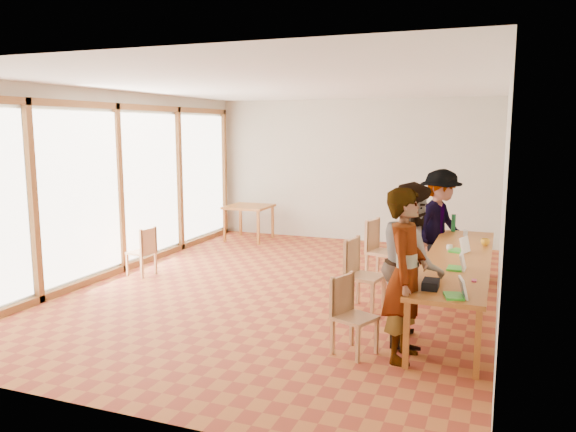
# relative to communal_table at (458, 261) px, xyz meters

# --- Properties ---
(ground) EXTENTS (8.00, 8.00, 0.00)m
(ground) POSITION_rel_communal_table_xyz_m (-2.50, 0.27, -0.70)
(ground) COLOR #AA5729
(ground) RESTS_ON ground
(wall_back) EXTENTS (6.00, 0.10, 3.00)m
(wall_back) POSITION_rel_communal_table_xyz_m (-2.50, 4.27, 0.80)
(wall_back) COLOR beige
(wall_back) RESTS_ON ground
(wall_front) EXTENTS (6.00, 0.10, 3.00)m
(wall_front) POSITION_rel_communal_table_xyz_m (-2.50, -3.73, 0.80)
(wall_front) COLOR beige
(wall_front) RESTS_ON ground
(wall_right) EXTENTS (0.10, 8.00, 3.00)m
(wall_right) POSITION_rel_communal_table_xyz_m (0.50, 0.27, 0.80)
(wall_right) COLOR beige
(wall_right) RESTS_ON ground
(window_wall) EXTENTS (0.10, 8.00, 3.00)m
(window_wall) POSITION_rel_communal_table_xyz_m (-5.46, 0.27, 0.80)
(window_wall) COLOR white
(window_wall) RESTS_ON ground
(ceiling) EXTENTS (6.00, 8.00, 0.04)m
(ceiling) POSITION_rel_communal_table_xyz_m (-2.50, 0.27, 2.32)
(ceiling) COLOR white
(ceiling) RESTS_ON wall_back
(communal_table) EXTENTS (0.80, 4.00, 0.75)m
(communal_table) POSITION_rel_communal_table_xyz_m (0.00, 0.00, 0.00)
(communal_table) COLOR #A95F25
(communal_table) RESTS_ON ground
(side_table) EXTENTS (0.90, 0.90, 0.75)m
(side_table) POSITION_rel_communal_table_xyz_m (-4.58, 3.47, -0.03)
(side_table) COLOR #A95F25
(side_table) RESTS_ON ground
(chair_near) EXTENTS (0.51, 0.51, 0.45)m
(chair_near) POSITION_rel_communal_table_xyz_m (-1.00, -1.73, -0.19)
(chair_near) COLOR tan
(chair_near) RESTS_ON ground
(chair_mid) EXTENTS (0.52, 0.52, 0.51)m
(chair_mid) POSITION_rel_communal_table_xyz_m (-1.25, -0.26, -0.12)
(chair_mid) COLOR tan
(chair_mid) RESTS_ON ground
(chair_far) EXTENTS (0.55, 0.55, 0.52)m
(chair_far) POSITION_rel_communal_table_xyz_m (-1.30, 1.24, -0.11)
(chair_far) COLOR tan
(chair_far) RESTS_ON ground
(chair_empty) EXTENTS (0.44, 0.44, 0.49)m
(chair_empty) POSITION_rel_communal_table_xyz_m (-0.70, 1.40, -0.14)
(chair_empty) COLOR tan
(chair_empty) RESTS_ON ground
(chair_spare) EXTENTS (0.42, 0.42, 0.42)m
(chair_spare) POSITION_rel_communal_table_xyz_m (-4.91, 0.16, -0.21)
(chair_spare) COLOR tan
(chair_spare) RESTS_ON ground
(person_near) EXTENTS (0.46, 0.68, 1.81)m
(person_near) POSITION_rel_communal_table_xyz_m (-0.40, -1.70, 0.20)
(person_near) COLOR gray
(person_near) RESTS_ON ground
(person_mid) EXTENTS (0.85, 1.00, 1.82)m
(person_mid) POSITION_rel_communal_table_xyz_m (-0.42, -1.16, 0.21)
(person_mid) COLOR gray
(person_mid) RESTS_ON ground
(person_far) EXTENTS (1.07, 1.31, 1.76)m
(person_far) POSITION_rel_communal_table_xyz_m (-0.41, 1.64, 0.18)
(person_far) COLOR gray
(person_far) RESTS_ON ground
(laptop_near) EXTENTS (0.26, 0.28, 0.20)m
(laptop_near) POSITION_rel_communal_table_xyz_m (0.13, -1.79, 0.10)
(laptop_near) COLOR green
(laptop_near) RESTS_ON communal_table
(laptop_mid) EXTENTS (0.21, 0.25, 0.20)m
(laptop_mid) POSITION_rel_communal_table_xyz_m (0.05, -0.65, 0.10)
(laptop_mid) COLOR green
(laptop_mid) RESTS_ON communal_table
(laptop_far) EXTENTS (0.29, 0.30, 0.21)m
(laptop_far) POSITION_rel_communal_table_xyz_m (0.01, 0.35, 0.11)
(laptop_far) COLOR green
(laptop_far) RESTS_ON communal_table
(yellow_mug) EXTENTS (0.16, 0.16, 0.10)m
(yellow_mug) POSITION_rel_communal_table_xyz_m (0.30, 0.92, 0.10)
(yellow_mug) COLOR gold
(yellow_mug) RESTS_ON communal_table
(green_bottle) EXTENTS (0.07, 0.07, 0.28)m
(green_bottle) POSITION_rel_communal_table_xyz_m (-0.22, 1.88, 0.19)
(green_bottle) COLOR #186332
(green_bottle) RESTS_ON communal_table
(clear_glass) EXTENTS (0.07, 0.07, 0.09)m
(clear_glass) POSITION_rel_communal_table_xyz_m (-0.01, 1.57, 0.09)
(clear_glass) COLOR silver
(clear_glass) RESTS_ON communal_table
(condiment_cup) EXTENTS (0.08, 0.08, 0.06)m
(condiment_cup) POSITION_rel_communal_table_xyz_m (-0.15, 0.48, 0.08)
(condiment_cup) COLOR white
(condiment_cup) RESTS_ON communal_table
(pink_phone) EXTENTS (0.05, 0.10, 0.01)m
(pink_phone) POSITION_rel_communal_table_xyz_m (0.25, -1.11, 0.05)
(pink_phone) COLOR #CA3373
(pink_phone) RESTS_ON communal_table
(black_pouch) EXTENTS (0.16, 0.26, 0.09)m
(black_pouch) POSITION_rel_communal_table_xyz_m (-0.16, -1.57, 0.09)
(black_pouch) COLOR black
(black_pouch) RESTS_ON communal_table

